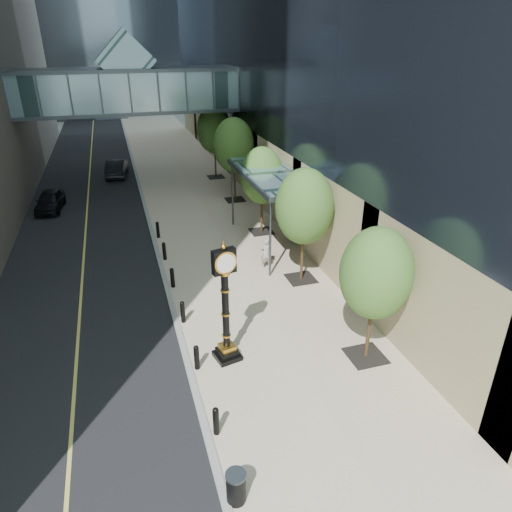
{
  "coord_description": "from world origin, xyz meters",
  "views": [
    {
      "loc": [
        -4.6,
        -9.21,
        11.09
      ],
      "look_at": [
        0.28,
        6.49,
        3.19
      ],
      "focal_mm": 32.0,
      "sensor_mm": 36.0,
      "label": 1
    }
  ],
  "objects_px": {
    "car_far": "(117,168)",
    "trash_bin": "(236,488)",
    "street_clock": "(226,312)",
    "car_near": "(50,201)",
    "pedestrian": "(266,253)"
  },
  "relations": [
    {
      "from": "pedestrian",
      "to": "car_near",
      "type": "relative_size",
      "value": 0.4
    },
    {
      "from": "street_clock",
      "to": "car_near",
      "type": "relative_size",
      "value": 1.19
    },
    {
      "from": "street_clock",
      "to": "car_near",
      "type": "bearing_deg",
      "value": 99.48
    },
    {
      "from": "trash_bin",
      "to": "car_near",
      "type": "bearing_deg",
      "value": 104.62
    },
    {
      "from": "pedestrian",
      "to": "car_far",
      "type": "distance_m",
      "value": 21.93
    },
    {
      "from": "street_clock",
      "to": "trash_bin",
      "type": "bearing_deg",
      "value": -113.87
    },
    {
      "from": "street_clock",
      "to": "pedestrian",
      "type": "relative_size",
      "value": 2.93
    },
    {
      "from": "car_near",
      "to": "car_far",
      "type": "relative_size",
      "value": 0.9
    },
    {
      "from": "car_far",
      "to": "pedestrian",
      "type": "bearing_deg",
      "value": 116.17
    },
    {
      "from": "street_clock",
      "to": "car_far",
      "type": "relative_size",
      "value": 1.07
    },
    {
      "from": "trash_bin",
      "to": "car_far",
      "type": "height_order",
      "value": "car_far"
    },
    {
      "from": "car_far",
      "to": "trash_bin",
      "type": "bearing_deg",
      "value": 101.09
    },
    {
      "from": "street_clock",
      "to": "trash_bin",
      "type": "height_order",
      "value": "street_clock"
    },
    {
      "from": "pedestrian",
      "to": "car_far",
      "type": "height_order",
      "value": "pedestrian"
    },
    {
      "from": "trash_bin",
      "to": "pedestrian",
      "type": "relative_size",
      "value": 0.56
    }
  ]
}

